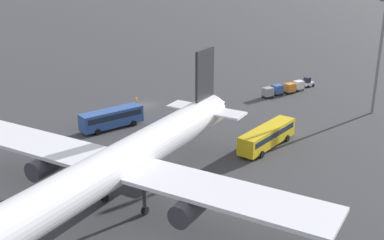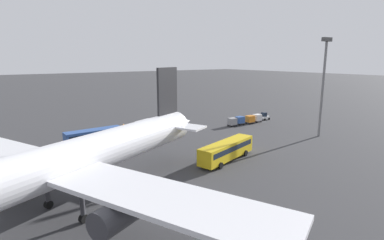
# 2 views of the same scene
# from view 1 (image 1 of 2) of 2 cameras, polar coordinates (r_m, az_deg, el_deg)

# --- Properties ---
(ground_plane) EXTENTS (600.00, 600.00, 0.00)m
(ground_plane) POSITION_cam_1_polar(r_m,az_deg,el_deg) (91.03, -5.70, 1.74)
(ground_plane) COLOR #38383A
(airplane) EXTENTS (52.02, 46.35, 15.00)m
(airplane) POSITION_cam_1_polar(r_m,az_deg,el_deg) (52.60, -9.36, -5.63)
(airplane) COLOR silver
(airplane) RESTS_ON ground
(shuttle_bus_near) EXTENTS (10.71, 3.27, 3.18)m
(shuttle_bus_near) POSITION_cam_1_polar(r_m,az_deg,el_deg) (79.47, -9.51, 0.32)
(shuttle_bus_near) COLOR #2D5199
(shuttle_bus_near) RESTS_ON ground
(shuttle_bus_far) EXTENTS (12.72, 5.98, 3.08)m
(shuttle_bus_far) POSITION_cam_1_polar(r_m,az_deg,el_deg) (71.88, 8.91, -1.80)
(shuttle_bus_far) COLOR gold
(shuttle_bus_far) RESTS_ON ground
(baggage_tug) EXTENTS (2.42, 1.66, 2.10)m
(baggage_tug) POSITION_cam_1_polar(r_m,az_deg,el_deg) (105.59, 13.57, 4.34)
(baggage_tug) COLOR white
(baggage_tug) RESTS_ON ground
(worker_person) EXTENTS (0.38, 0.38, 1.74)m
(worker_person) POSITION_cam_1_polar(r_m,az_deg,el_deg) (90.53, -6.63, 2.18)
(worker_person) COLOR #1E1E2D
(worker_person) RESTS_ON ground
(cargo_cart_white) EXTENTS (2.11, 1.81, 2.06)m
(cargo_cart_white) POSITION_cam_1_polar(r_m,az_deg,el_deg) (102.19, 12.52, 4.06)
(cargo_cart_white) COLOR #38383D
(cargo_cart_white) RESTS_ON ground
(cargo_cart_orange) EXTENTS (2.11, 1.81, 2.06)m
(cargo_cart_orange) POSITION_cam_1_polar(r_m,az_deg,el_deg) (99.92, 11.51, 3.78)
(cargo_cart_orange) COLOR #38383D
(cargo_cart_orange) RESTS_ON ground
(cargo_cart_blue) EXTENTS (2.11, 1.81, 2.06)m
(cargo_cart_blue) POSITION_cam_1_polar(r_m,az_deg,el_deg) (98.28, 10.08, 3.61)
(cargo_cart_blue) COLOR #38383D
(cargo_cart_blue) RESTS_ON ground
(cargo_cart_grey) EXTENTS (2.11, 1.81, 2.06)m
(cargo_cart_grey) POSITION_cam_1_polar(r_m,az_deg,el_deg) (96.07, 8.99, 3.30)
(cargo_cart_grey) COLOR #38383D
(cargo_cart_grey) RESTS_ON ground
(light_pole) EXTENTS (2.80, 0.70, 20.46)m
(light_pole) POSITION_cam_1_polar(r_m,az_deg,el_deg) (89.34, 21.48, 8.29)
(light_pole) COLOR slate
(light_pole) RESTS_ON ground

